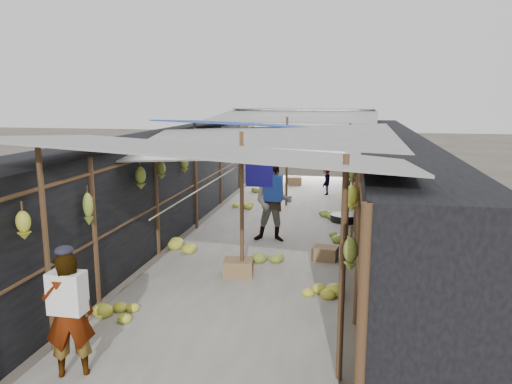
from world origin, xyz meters
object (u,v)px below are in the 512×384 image
Objects in this scene: black_basin at (343,218)px; crate_near at (238,268)px; vendor_seated at (326,180)px; shopper_blue at (273,202)px; vendor_elderly at (69,315)px.

crate_near is at bearing -112.25° from black_basin.
vendor_seated reaches higher than black_basin.
shopper_blue is 5.56m from vendor_seated.
crate_near is at bearing -1.63° from vendor_seated.
black_basin is 8.42m from vendor_elderly.
shopper_blue is (-1.51, -2.06, 0.79)m from black_basin.
shopper_blue is (1.43, 5.81, 0.14)m from vendor_elderly.
vendor_seated is (0.87, 5.48, -0.40)m from shopper_blue.
black_basin is (1.78, 4.34, -0.05)m from crate_near.
vendor_seated is (-0.64, 3.43, 0.40)m from black_basin.
vendor_elderly is 0.84× the size of shopper_blue.
crate_near is at bearing -133.45° from vendor_elderly.
vendor_elderly reaches higher than vendor_seated.
shopper_blue is at bearing 75.30° from crate_near.
vendor_seated reaches higher than crate_near.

